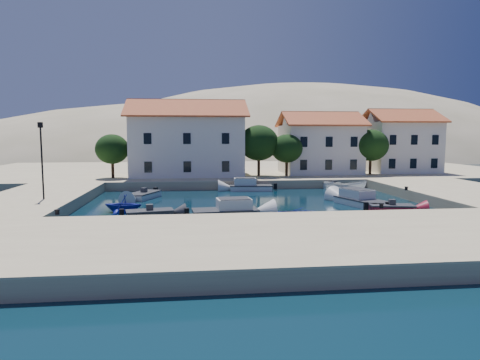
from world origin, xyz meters
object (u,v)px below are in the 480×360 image
at_px(building_mid, 320,142).
at_px(building_right, 400,140).
at_px(lamppost, 42,153).
at_px(boat_east, 345,195).
at_px(rowboat_south, 303,218).
at_px(cabin_cruiser_east, 362,200).
at_px(cabin_cruiser_south, 225,211).
at_px(building_left, 187,137).

relative_size(building_mid, building_right, 1.11).
distance_m(lamppost, boat_east, 28.92).
bearing_deg(building_mid, rowboat_south, -109.30).
bearing_deg(building_mid, building_right, 4.76).
height_order(building_mid, cabin_cruiser_east, building_mid).
bearing_deg(building_mid, cabin_cruiser_south, -120.69).
height_order(building_mid, cabin_cruiser_south, building_mid).
bearing_deg(rowboat_south, building_left, 25.25).
bearing_deg(building_mid, cabin_cruiser_east, -96.97).
relative_size(building_mid, rowboat_south, 2.53).
bearing_deg(building_right, cabin_cruiser_east, -123.10).
xyz_separation_m(building_right, rowboat_south, (-21.15, -27.11, -5.47)).
relative_size(lamppost, rowboat_south, 1.50).
distance_m(building_right, cabin_cruiser_south, 37.99).
bearing_deg(building_right, building_mid, -175.24).
bearing_deg(building_mid, lamppost, -144.55).
xyz_separation_m(cabin_cruiser_south, rowboat_south, (5.85, -0.85, -0.48)).
relative_size(cabin_cruiser_south, cabin_cruiser_east, 0.87).
distance_m(building_mid, cabin_cruiser_south, 29.76).
distance_m(cabin_cruiser_south, boat_east, 17.05).
relative_size(building_right, cabin_cruiser_south, 1.86).
distance_m(building_left, rowboat_south, 27.28).
distance_m(rowboat_south, cabin_cruiser_east, 8.04).
bearing_deg(cabin_cruiser_south, lamppost, 158.74).
height_order(building_left, lamppost, building_left).
relative_size(building_right, rowboat_south, 2.28).
bearing_deg(cabin_cruiser_east, building_left, 19.48).
bearing_deg(cabin_cruiser_east, building_right, -50.59).
height_order(rowboat_south, boat_east, boat_east).
xyz_separation_m(rowboat_south, boat_east, (7.45, 11.51, 0.00)).
distance_m(cabin_cruiser_south, rowboat_south, 5.93).
height_order(cabin_cruiser_south, cabin_cruiser_east, same).
height_order(building_left, rowboat_south, building_left).
relative_size(building_left, lamppost, 2.36).
bearing_deg(boat_east, building_mid, 12.63).
relative_size(cabin_cruiser_south, boat_east, 1.16).
bearing_deg(building_left, lamppost, -119.90).
distance_m(building_left, cabin_cruiser_south, 25.05).
height_order(cabin_cruiser_south, rowboat_south, cabin_cruiser_south).
height_order(rowboat_south, cabin_cruiser_east, cabin_cruiser_east).
relative_size(building_mid, cabin_cruiser_east, 1.80).
distance_m(building_left, boat_east, 22.04).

